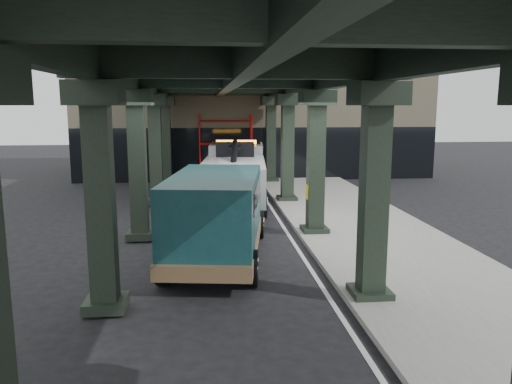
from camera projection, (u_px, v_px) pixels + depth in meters
ground at (245, 254)px, 15.31m from camera, size 90.00×90.00×0.00m
sidewalk at (367, 232)px, 17.70m from camera, size 5.00×40.00×0.15m
lane_stripe at (289, 236)px, 17.44m from camera, size 0.12×38.00×0.01m
viaduct at (228, 76)px, 16.30m from camera, size 7.40×32.00×6.40m
building at (251, 113)px, 34.43m from camera, size 22.00×10.00×8.00m
scaffolding at (225, 147)px, 29.30m from camera, size 3.08×0.88×4.00m
tow_truck at (235, 174)px, 22.48m from camera, size 3.37×9.29×2.98m
towed_van at (217, 214)px, 14.42m from camera, size 3.34×6.67×2.59m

